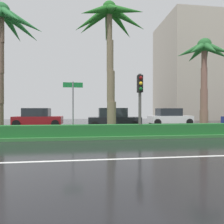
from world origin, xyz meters
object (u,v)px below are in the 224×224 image
(street_name_sign, at_px, (73,101))
(car_in_traffic_fourth, at_px, (170,117))
(car_in_traffic_third, at_px, (114,119))
(palm_tree_centre, at_px, (110,29))
(palm_tree_centre_left, at_px, (2,26))
(car_in_traffic_second, at_px, (38,118))
(palm_tree_centre_right, at_px, (204,59))
(traffic_signal_median_right, at_px, (140,93))

(street_name_sign, height_order, car_in_traffic_fourth, street_name_sign)
(car_in_traffic_fourth, bearing_deg, car_in_traffic_third, -154.22)
(palm_tree_centre, xyz_separation_m, car_in_traffic_fourth, (6.99, 6.87, -5.82))
(palm_tree_centre_left, relative_size, car_in_traffic_second, 1.78)
(palm_tree_centre_right, height_order, car_in_traffic_fourth, palm_tree_centre_right)
(traffic_signal_median_right, distance_m, car_in_traffic_second, 11.28)
(traffic_signal_median_right, height_order, street_name_sign, traffic_signal_median_right)
(palm_tree_centre_left, bearing_deg, street_name_sign, -12.99)
(car_in_traffic_second, xyz_separation_m, car_in_traffic_fourth, (12.95, 0.28, 0.00))
(palm_tree_centre, distance_m, car_in_traffic_second, 10.62)
(palm_tree_centre_left, bearing_deg, palm_tree_centre, 1.06)
(palm_tree_centre_left, distance_m, car_in_traffic_fourth, 16.07)
(palm_tree_centre, distance_m, car_in_traffic_third, 7.03)
(palm_tree_centre_left, xyz_separation_m, street_name_sign, (4.13, -0.95, -4.38))
(street_name_sign, relative_size, car_in_traffic_third, 0.70)
(palm_tree_centre_left, bearing_deg, palm_tree_centre_right, -0.62)
(palm_tree_centre, distance_m, palm_tree_centre_right, 6.49)
(street_name_sign, xyz_separation_m, car_in_traffic_second, (-3.76, 7.66, -1.25))
(street_name_sign, distance_m, car_in_traffic_second, 8.62)
(palm_tree_centre, relative_size, traffic_signal_median_right, 2.42)
(palm_tree_centre, bearing_deg, car_in_traffic_second, 132.16)
(traffic_signal_median_right, bearing_deg, street_name_sign, 170.24)
(traffic_signal_median_right, bearing_deg, palm_tree_centre_left, 168.53)
(palm_tree_centre_right, xyz_separation_m, street_name_sign, (-8.45, -0.82, -2.85))
(palm_tree_centre_right, relative_size, car_in_traffic_fourth, 1.43)
(palm_tree_centre_left, height_order, street_name_sign, palm_tree_centre_left)
(street_name_sign, bearing_deg, car_in_traffic_second, 116.14)
(palm_tree_centre, height_order, car_in_traffic_fourth, palm_tree_centre)
(traffic_signal_median_right, relative_size, car_in_traffic_fourth, 0.79)
(palm_tree_centre_left, relative_size, palm_tree_centre, 0.93)
(traffic_signal_median_right, height_order, car_in_traffic_second, traffic_signal_median_right)
(car_in_traffic_fourth, bearing_deg, street_name_sign, -139.19)
(palm_tree_centre, relative_size, car_in_traffic_third, 1.92)
(traffic_signal_median_right, distance_m, car_in_traffic_fourth, 10.32)
(traffic_signal_median_right, height_order, car_in_traffic_fourth, traffic_signal_median_right)
(palm_tree_centre, xyz_separation_m, palm_tree_centre_right, (6.25, -0.25, -1.72))
(palm_tree_centre_right, bearing_deg, car_in_traffic_third, 143.03)
(palm_tree_centre, xyz_separation_m, traffic_signal_median_right, (1.50, -1.71, -4.14))
(palm_tree_centre, bearing_deg, car_in_traffic_fourth, 44.51)
(palm_tree_centre_right, bearing_deg, palm_tree_centre, 177.68)
(traffic_signal_median_right, distance_m, street_name_sign, 3.78)
(palm_tree_centre_left, xyz_separation_m, palm_tree_centre, (6.34, 0.12, 0.19))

